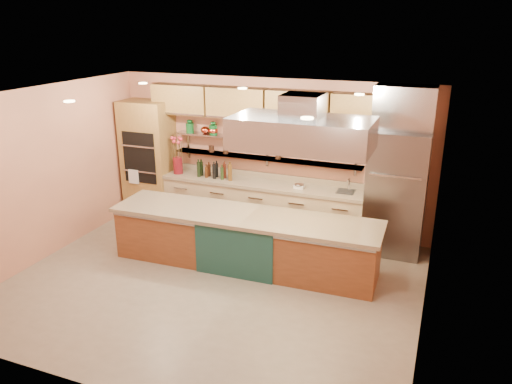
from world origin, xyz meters
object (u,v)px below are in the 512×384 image
at_px(flower_vase, 178,165).
at_px(green_canister, 242,132).
at_px(island, 244,240).
at_px(refrigerator, 396,193).
at_px(copper_kettle, 205,130).
at_px(kitchen_scale, 299,185).

height_order(flower_vase, green_canister, green_canister).
bearing_deg(island, refrigerator, 31.47).
relative_size(refrigerator, island, 0.50).
bearing_deg(flower_vase, copper_kettle, 23.45).
xyz_separation_m(island, green_canister, (-0.72, 1.63, 1.36)).
height_order(island, flower_vase, flower_vase).
xyz_separation_m(refrigerator, green_canister, (-2.87, 0.23, 0.75)).
bearing_deg(green_canister, refrigerator, -4.59).
bearing_deg(copper_kettle, refrigerator, -3.63).
bearing_deg(copper_kettle, green_canister, 0.00).
height_order(island, kitchen_scale, kitchen_scale).
xyz_separation_m(flower_vase, green_canister, (1.26, 0.22, 0.71)).
distance_m(island, kitchen_scale, 1.58).
relative_size(refrigerator, kitchen_scale, 11.99).
xyz_separation_m(island, copper_kettle, (-1.47, 1.63, 1.35)).
distance_m(refrigerator, island, 2.63).
distance_m(refrigerator, kitchen_scale, 1.67).
bearing_deg(refrigerator, island, -146.87).
bearing_deg(flower_vase, green_canister, 9.90).
relative_size(copper_kettle, green_canister, 1.04).
distance_m(island, green_canister, 2.24).
relative_size(refrigerator, green_canister, 12.59).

